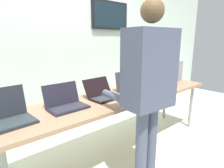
{
  "coord_description": "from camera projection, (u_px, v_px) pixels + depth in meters",
  "views": [
    {
      "loc": [
        -1.54,
        -1.63,
        1.43
      ],
      "look_at": [
        0.0,
        0.17,
        0.87
      ],
      "focal_mm": 30.18,
      "sensor_mm": 36.0,
      "label": 1
    }
  ],
  "objects": [
    {
      "name": "laptop_station_4",
      "position": [
        154.0,
        81.0,
        2.83
      ],
      "size": [
        0.36,
        0.4,
        0.26
      ],
      "color": "#393A3D",
      "rests_on": "workbench"
    },
    {
      "name": "workbench",
      "position": [
        121.0,
        99.0,
        2.34
      ],
      "size": [
        2.92,
        0.7,
        0.76
      ],
      "color": "#9C7457",
      "rests_on": "ground"
    },
    {
      "name": "laptop_station_1",
      "position": [
        66.0,
        103.0,
        1.89
      ],
      "size": [
        0.38,
        0.3,
        0.23
      ],
      "color": "#211F2C",
      "rests_on": "workbench"
    },
    {
      "name": "back_wall",
      "position": [
        74.0,
        41.0,
        3.02
      ],
      "size": [
        8.0,
        0.11,
        2.79
      ],
      "color": "silver",
      "rests_on": "ground"
    },
    {
      "name": "equipment_box",
      "position": [
        168.0,
        71.0,
        3.14
      ],
      "size": [
        0.43,
        0.3,
        0.33
      ],
      "color": "gray",
      "rests_on": "workbench"
    },
    {
      "name": "laptop_station_2",
      "position": [
        103.0,
        93.0,
        2.22
      ],
      "size": [
        0.39,
        0.35,
        0.22
      ],
      "color": "black",
      "rests_on": "workbench"
    },
    {
      "name": "laptop_station_3",
      "position": [
        131.0,
        87.0,
        2.5
      ],
      "size": [
        0.38,
        0.3,
        0.26
      ],
      "color": "#3A333F",
      "rests_on": "workbench"
    },
    {
      "name": "ground",
      "position": [
        120.0,
        151.0,
        2.51
      ],
      "size": [
        8.0,
        8.0,
        0.04
      ],
      "primitive_type": "cube",
      "color": "beige"
    },
    {
      "name": "person",
      "position": [
        148.0,
        83.0,
        1.64
      ],
      "size": [
        0.47,
        0.62,
        1.75
      ],
      "color": "#4A5067",
      "rests_on": "ground"
    },
    {
      "name": "laptop_station_0",
      "position": [
        11.0,
        114.0,
        1.57
      ],
      "size": [
        0.34,
        0.34,
        0.28
      ],
      "color": "#1F242B",
      "rests_on": "workbench"
    }
  ]
}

